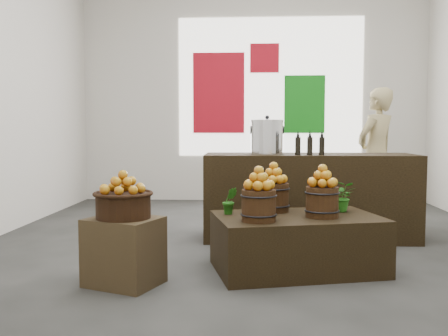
# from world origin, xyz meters

# --- Properties ---
(ground) EXTENTS (7.00, 7.00, 0.00)m
(ground) POSITION_xyz_m (0.00, 0.00, 0.00)
(ground) COLOR #3D3D3B
(ground) RESTS_ON ground
(back_wall) EXTENTS (6.00, 0.04, 4.00)m
(back_wall) POSITION_xyz_m (0.00, 3.50, 2.00)
(back_wall) COLOR silver
(back_wall) RESTS_ON ground
(back_opening) EXTENTS (3.20, 0.02, 2.40)m
(back_opening) POSITION_xyz_m (0.30, 3.48, 2.00)
(back_opening) COLOR white
(back_opening) RESTS_ON back_wall
(deco_red_left) EXTENTS (0.90, 0.04, 1.40)m
(deco_red_left) POSITION_xyz_m (-0.60, 3.47, 1.90)
(deco_red_left) COLOR #B00D1C
(deco_red_left) RESTS_ON back_wall
(deco_green_right) EXTENTS (0.70, 0.04, 1.00)m
(deco_green_right) POSITION_xyz_m (0.90, 3.47, 1.70)
(deco_green_right) COLOR #137A15
(deco_green_right) RESTS_ON back_wall
(deco_red_upper) EXTENTS (0.50, 0.04, 0.50)m
(deco_red_upper) POSITION_xyz_m (0.20, 3.47, 2.50)
(deco_red_upper) COLOR #B00D1C
(deco_red_upper) RESTS_ON back_wall
(crate) EXTENTS (0.67, 0.62, 0.55)m
(crate) POSITION_xyz_m (-1.04, -1.41, 0.27)
(crate) COLOR #4A3B22
(crate) RESTS_ON ground
(wicker_basket) EXTENTS (0.44, 0.44, 0.20)m
(wicker_basket) POSITION_xyz_m (-1.04, -1.41, 0.65)
(wicker_basket) COLOR black
(wicker_basket) RESTS_ON crate
(apples_in_basket) EXTENTS (0.34, 0.34, 0.18)m
(apples_in_basket) POSITION_xyz_m (-1.04, -1.41, 0.84)
(apples_in_basket) COLOR #8F0A04
(apples_in_basket) RESTS_ON wicker_basket
(display_table) EXTENTS (1.60, 1.20, 0.50)m
(display_table) POSITION_xyz_m (0.40, -0.92, 0.25)
(display_table) COLOR black
(display_table) RESTS_ON ground
(apple_bucket_front_left) EXTENTS (0.29, 0.29, 0.26)m
(apple_bucket_front_left) POSITION_xyz_m (0.05, -1.21, 0.63)
(apple_bucket_front_left) COLOR #3B2410
(apple_bucket_front_left) RESTS_ON display_table
(apples_in_bucket_front_left) EXTENTS (0.21, 0.21, 0.19)m
(apples_in_bucket_front_left) POSITION_xyz_m (0.05, -1.21, 0.86)
(apples_in_bucket_front_left) COLOR #8F0A04
(apples_in_bucket_front_left) RESTS_ON apple_bucket_front_left
(apple_bucket_front_right) EXTENTS (0.29, 0.29, 0.26)m
(apple_bucket_front_right) POSITION_xyz_m (0.61, -0.98, 0.63)
(apple_bucket_front_right) COLOR #3B2410
(apple_bucket_front_right) RESTS_ON display_table
(apples_in_bucket_front_right) EXTENTS (0.21, 0.21, 0.19)m
(apples_in_bucket_front_right) POSITION_xyz_m (0.61, -0.98, 0.86)
(apples_in_bucket_front_right) COLOR #8F0A04
(apples_in_bucket_front_right) RESTS_ON apple_bucket_front_right
(apple_bucket_rear) EXTENTS (0.29, 0.29, 0.26)m
(apple_bucket_rear) POSITION_xyz_m (0.20, -0.70, 0.63)
(apple_bucket_rear) COLOR #3B2410
(apple_bucket_rear) RESTS_ON display_table
(apples_in_bucket_rear) EXTENTS (0.21, 0.21, 0.19)m
(apples_in_bucket_rear) POSITION_xyz_m (0.20, -0.70, 0.86)
(apples_in_bucket_rear) COLOR #8F0A04
(apples_in_bucket_rear) RESTS_ON apple_bucket_rear
(herb_garnish_right) EXTENTS (0.31, 0.28, 0.29)m
(herb_garnish_right) POSITION_xyz_m (0.83, -0.67, 0.64)
(herb_garnish_right) COLOR #1E6315
(herb_garnish_right) RESTS_ON display_table
(herb_garnish_left) EXTENTS (0.15, 0.14, 0.24)m
(herb_garnish_left) POSITION_xyz_m (-0.20, -0.87, 0.62)
(herb_garnish_left) COLOR #1E6315
(herb_garnish_left) RESTS_ON display_table
(counter) EXTENTS (2.41, 0.82, 0.98)m
(counter) POSITION_xyz_m (0.65, 0.42, 0.49)
(counter) COLOR black
(counter) RESTS_ON ground
(stock_pot_left) EXTENTS (0.37, 0.37, 0.37)m
(stock_pot_left) POSITION_xyz_m (0.16, 0.41, 1.17)
(stock_pot_left) COLOR silver
(stock_pot_left) RESTS_ON counter
(oil_cruets) EXTENTS (0.26, 0.07, 0.27)m
(oil_cruets) POSITION_xyz_m (0.66, 0.18, 1.12)
(oil_cruets) COLOR black
(oil_cruets) RESTS_ON counter
(shopper) EXTENTS (0.79, 0.77, 1.84)m
(shopper) POSITION_xyz_m (1.71, 1.66, 0.92)
(shopper) COLOR tan
(shopper) RESTS_ON ground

